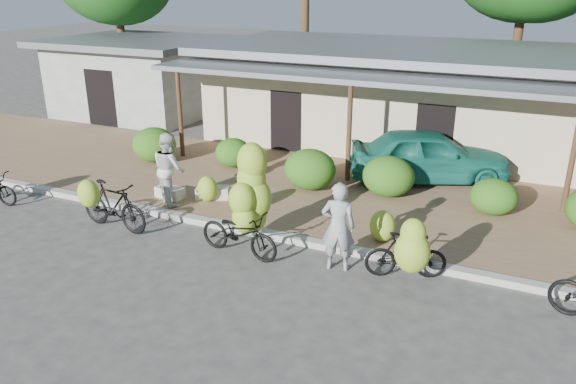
% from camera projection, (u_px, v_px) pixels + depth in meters
% --- Properties ---
extents(ground, '(100.00, 100.00, 0.00)m').
position_uv_depth(ground, '(245.00, 282.00, 10.88)').
color(ground, '#413F3C').
rests_on(ground, ground).
extents(sidewalk, '(60.00, 6.00, 0.12)m').
position_uv_depth(sidewalk, '(334.00, 194.00, 15.11)').
color(sidewalk, olive).
rests_on(sidewalk, ground).
extents(curb, '(60.00, 0.25, 0.15)m').
position_uv_depth(curb, '(288.00, 238.00, 12.55)').
color(curb, '#A8A399').
rests_on(curb, ground).
extents(shop_main, '(13.00, 8.50, 3.35)m').
position_uv_depth(shop_main, '(394.00, 94.00, 19.55)').
color(shop_main, '#C3B293').
rests_on(shop_main, ground).
extents(shop_grey, '(7.00, 6.00, 3.15)m').
position_uv_depth(shop_grey, '(140.00, 75.00, 23.88)').
color(shop_grey, '#AEADA8').
rests_on(shop_grey, ground).
extents(hedge_0, '(1.39, 1.25, 1.09)m').
position_uv_depth(hedge_0, '(154.00, 145.00, 17.42)').
color(hedge_0, '#1C5012').
rests_on(hedge_0, sidewalk).
extents(hedge_1, '(1.13, 1.01, 0.88)m').
position_uv_depth(hedge_1, '(234.00, 153.00, 17.01)').
color(hedge_1, '#1C5012').
rests_on(hedge_1, sidewalk).
extents(hedge_2, '(1.42, 1.28, 1.11)m').
position_uv_depth(hedge_2, '(310.00, 169.00, 15.17)').
color(hedge_2, '#1C5012').
rests_on(hedge_2, sidewalk).
extents(hedge_3, '(1.37, 1.24, 1.07)m').
position_uv_depth(hedge_3, '(388.00, 176.00, 14.69)').
color(hedge_3, '#1C5012').
rests_on(hedge_3, sidewalk).
extents(hedge_4, '(1.14, 1.03, 0.89)m').
position_uv_depth(hedge_4, '(494.00, 197.00, 13.58)').
color(hedge_4, '#1C5012').
rests_on(hedge_4, sidewalk).
extents(bike_left, '(1.98, 1.23, 1.43)m').
position_uv_depth(bike_left, '(111.00, 205.00, 12.92)').
color(bike_left, black).
rests_on(bike_left, ground).
extents(bike_center, '(1.95, 1.29, 2.34)m').
position_uv_depth(bike_center, '(246.00, 210.00, 11.87)').
color(bike_center, black).
rests_on(bike_center, ground).
extents(bike_right, '(1.65, 1.38, 1.52)m').
position_uv_depth(bike_right, '(408.00, 252.00, 10.62)').
color(bike_right, black).
rests_on(bike_right, ground).
extents(loose_banana_a, '(0.54, 0.46, 0.67)m').
position_uv_depth(loose_banana_a, '(207.00, 189.00, 14.40)').
color(loose_banana_a, '#B4C932').
rests_on(loose_banana_a, sidewalk).
extents(loose_banana_b, '(0.56, 0.47, 0.70)m').
position_uv_depth(loose_banana_b, '(244.00, 197.00, 13.81)').
color(loose_banana_b, '#B4C932').
rests_on(loose_banana_b, sidewalk).
extents(loose_banana_c, '(0.57, 0.48, 0.71)m').
position_uv_depth(loose_banana_c, '(383.00, 226.00, 12.20)').
color(loose_banana_c, '#B4C932').
rests_on(loose_banana_c, sidewalk).
extents(sack_near, '(0.94, 0.72, 0.30)m').
position_uv_depth(sack_near, '(213.00, 193.00, 14.66)').
color(sack_near, beige).
rests_on(sack_near, sidewalk).
extents(sack_far, '(0.79, 0.46, 0.28)m').
position_uv_depth(sack_far, '(170.00, 192.00, 14.70)').
color(sack_far, beige).
rests_on(sack_far, sidewalk).
extents(vendor, '(0.76, 0.59, 1.86)m').
position_uv_depth(vendor, '(338.00, 227.00, 11.08)').
color(vendor, gray).
rests_on(vendor, ground).
extents(bystander, '(1.13, 1.08, 1.84)m').
position_uv_depth(bystander, '(169.00, 168.00, 14.08)').
color(bystander, silver).
rests_on(bystander, sidewalk).
extents(teal_van, '(4.72, 3.34, 1.49)m').
position_uv_depth(teal_van, '(429.00, 155.00, 15.72)').
color(teal_van, '#176958').
rests_on(teal_van, sidewalk).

